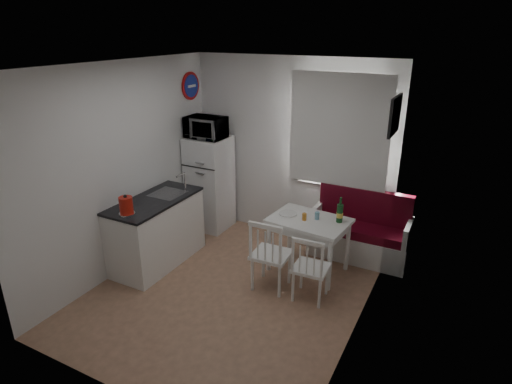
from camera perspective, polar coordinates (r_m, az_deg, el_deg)
floor at (r=5.26m, az=-3.40°, el=-12.97°), size 3.00×3.50×0.02m
ceiling at (r=4.37m, az=-4.17°, el=16.51°), size 3.00×3.50×0.02m
wall_back at (r=6.15m, az=4.71°, el=5.53°), size 3.00×0.02×2.60m
wall_front at (r=3.43m, az=-19.14°, el=-8.94°), size 3.00×0.02×2.60m
wall_left at (r=5.55m, az=-17.17°, el=2.90°), size 0.02×3.50×2.60m
wall_right at (r=4.14m, az=14.38°, el=-3.06°), size 0.02×3.50×2.60m
window at (r=5.81m, az=11.11°, el=7.60°), size 1.22×0.06×1.47m
curtain at (r=5.74m, az=10.94°, el=7.95°), size 1.35×0.02×1.50m
kitchen_counter at (r=5.77m, az=-13.04°, el=-5.04°), size 0.62×1.32×1.16m
wall_sign at (r=6.43m, az=-8.66°, el=13.81°), size 0.03×0.40×0.40m
picture_frame at (r=4.96m, az=18.00°, el=9.70°), size 0.04×0.52×0.42m
bench at (r=5.97m, az=13.62°, el=-5.74°), size 1.31×0.50×0.93m
dining_table at (r=5.40m, az=7.10°, el=-4.42°), size 1.01×0.76×0.71m
chair_left at (r=4.97m, az=1.59°, el=-7.55°), size 0.45×0.43×0.49m
chair_right at (r=4.84m, az=7.04°, el=-9.34°), size 0.40×0.39×0.44m
fridge at (r=6.56m, az=-6.17°, el=1.18°), size 0.57×0.57×1.44m
microwave at (r=6.28m, az=-6.74°, el=8.55°), size 0.56×0.38×0.31m
kettle at (r=5.15m, az=-16.93°, el=-1.74°), size 0.19×0.19×0.25m
wine_bottle at (r=5.29m, az=11.14°, el=-2.35°), size 0.08×0.08×0.32m
drinking_glass_orange at (r=5.32m, az=6.46°, el=-3.30°), size 0.06×0.06×0.09m
drinking_glass_blue at (r=5.36m, az=8.15°, el=-3.15°), size 0.06×0.06×0.09m
plate at (r=5.48m, az=4.28°, el=-2.89°), size 0.23×0.23×0.02m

